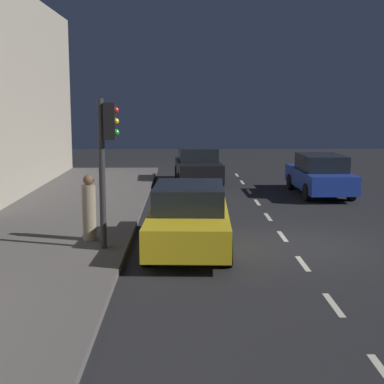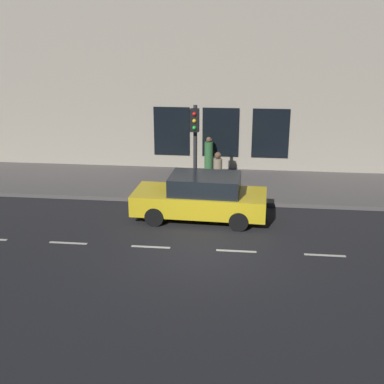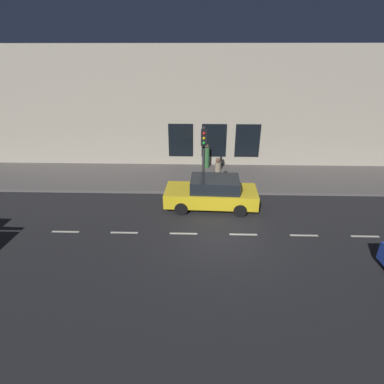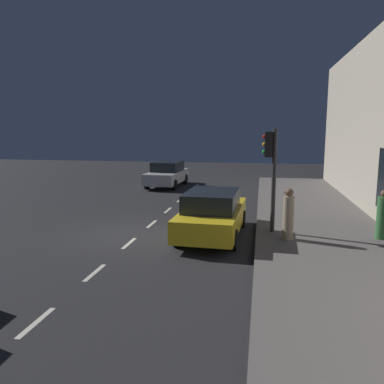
# 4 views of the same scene
# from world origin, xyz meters

# --- Properties ---
(ground_plane) EXTENTS (60.00, 60.00, 0.00)m
(ground_plane) POSITION_xyz_m (0.00, 0.00, 0.00)
(ground_plane) COLOR #232326
(sidewalk) EXTENTS (4.50, 32.00, 0.15)m
(sidewalk) POSITION_xyz_m (6.25, 0.00, 0.07)
(sidewalk) COLOR #5B5654
(sidewalk) RESTS_ON ground
(building_facade) EXTENTS (0.65, 32.00, 7.66)m
(building_facade) POSITION_xyz_m (8.80, 0.00, 3.83)
(building_facade) COLOR #B2A893
(building_facade) RESTS_ON ground
(lane_centre_line) EXTENTS (0.12, 27.20, 0.01)m
(lane_centre_line) POSITION_xyz_m (0.00, -1.00, 0.00)
(lane_centre_line) COLOR beige
(lane_centre_line) RESTS_ON ground
(traffic_light) EXTENTS (0.49, 0.32, 3.50)m
(traffic_light) POSITION_xyz_m (4.43, 0.72, 2.53)
(traffic_light) COLOR #2D2D30
(traffic_light) RESTS_ON sidewalk
(parked_car_2) EXTENTS (2.11, 4.62, 1.58)m
(parked_car_2) POSITION_xyz_m (2.53, 0.30, 0.79)
(parked_car_2) COLOR gold
(parked_car_2) RESTS_ON ground
(pedestrian_0) EXTENTS (0.36, 0.36, 1.64)m
(pedestrian_0) POSITION_xyz_m (5.01, -0.11, 0.92)
(pedestrian_0) COLOR gray
(pedestrian_0) RESTS_ON sidewalk
(pedestrian_1) EXTENTS (0.39, 0.39, 1.58)m
(pedestrian_1) POSITION_xyz_m (7.97, 0.48, 0.88)
(pedestrian_1) COLOR #336B38
(pedestrian_1) RESTS_ON sidewalk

